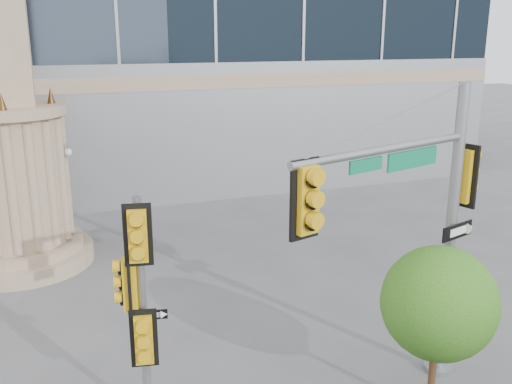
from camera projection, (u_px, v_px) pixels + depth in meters
name	position (u px, v px, depth m)	size (l,w,h in m)	color
ground	(311.00, 379.00, 12.24)	(120.00, 120.00, 0.00)	#545456
monument	(4.00, 91.00, 16.96)	(4.40, 4.40, 16.60)	#9F856C
main_signal_pole	(419.00, 212.00, 10.87)	(4.71, 1.85, 6.26)	slate
secondary_signal_pole	(139.00, 298.00, 10.13)	(0.78, 0.66, 4.47)	slate
street_tree	(440.00, 307.00, 10.59)	(2.20, 2.15, 3.43)	#9F856C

